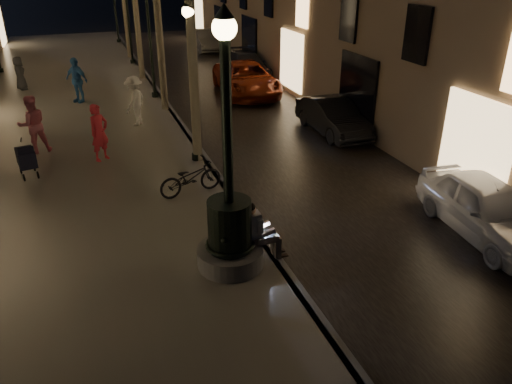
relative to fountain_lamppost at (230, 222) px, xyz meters
name	(u,v)px	position (x,y,z in m)	size (l,w,h in m)	color
ground	(166,106)	(1.00, 13.00, -1.21)	(120.00, 120.00, 0.00)	black
cobble_lane	(231,100)	(4.00, 13.00, -1.20)	(6.00, 45.00, 0.02)	black
promenade	(70,113)	(-3.00, 13.00, -1.11)	(8.00, 45.00, 0.20)	slate
curb_strip	(166,104)	(1.00, 13.00, -1.11)	(0.25, 45.00, 0.20)	#59595B
fountain_lamppost	(230,222)	(0.00, 0.00, 0.00)	(1.40, 1.40, 5.21)	#59595B
seated_man_laptop	(258,230)	(0.61, 0.00, -0.29)	(1.01, 0.34, 1.38)	tan
lamp_curb_a	(191,63)	(0.70, 6.00, 2.02)	(0.36, 0.36, 4.81)	black
lamp_curb_b	(149,27)	(0.70, 14.00, 2.02)	(0.36, 0.36, 4.81)	black
lamp_curb_c	(127,9)	(0.70, 22.00, 2.02)	(0.36, 0.36, 4.81)	black
stroller	(26,158)	(-4.23, 6.38, -0.44)	(0.62, 1.13, 1.14)	black
car_front	(487,208)	(6.20, -0.50, -0.52)	(1.64, 4.07, 1.39)	#B4B5BC
car_second	(333,117)	(6.20, 7.32, -0.57)	(1.36, 3.90, 1.28)	black
car_third	(246,79)	(5.00, 13.81, -0.48)	(2.44, 5.29, 1.47)	maroon
car_rear	(247,65)	(6.12, 17.03, -0.55)	(1.85, 4.55, 1.32)	#2B2A2F
car_fifth	(207,40)	(6.20, 25.68, -0.52)	(1.46, 4.18, 1.38)	gray
pedestrian_red	(99,133)	(-2.10, 7.00, -0.11)	(0.66, 0.43, 1.80)	red
pedestrian_pink	(33,124)	(-4.07, 8.40, -0.07)	(0.92, 0.71, 1.89)	pink
pedestrian_white	(135,101)	(-0.59, 10.24, -0.09)	(1.19, 0.68, 1.84)	white
pedestrian_blue	(76,80)	(-2.55, 14.30, -0.05)	(1.13, 0.47, 1.92)	#2A5E9A
pedestrian_dark	(20,73)	(-5.04, 17.47, -0.24)	(0.76, 0.49, 1.55)	#313236
bicycle	(191,178)	(-0.01, 3.64, -0.54)	(0.62, 1.79, 0.94)	black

